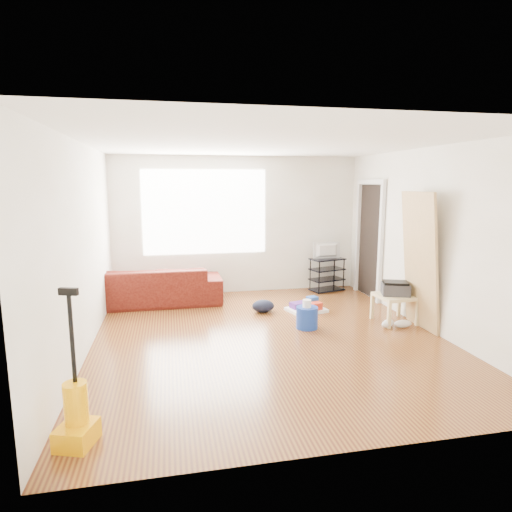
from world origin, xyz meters
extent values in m
cube|color=#502415|center=(0.00, 0.00, 0.00)|extent=(4.50, 5.00, 0.01)
cube|color=white|center=(0.00, 0.00, 2.50)|extent=(4.50, 5.00, 0.01)
cube|color=beige|center=(0.00, 2.50, 1.25)|extent=(4.50, 0.01, 2.50)
cube|color=beige|center=(0.00, -2.50, 1.25)|extent=(4.50, 0.01, 2.50)
cube|color=beige|center=(-2.25, 0.00, 1.25)|extent=(0.01, 5.00, 2.50)
cube|color=beige|center=(2.25, 0.00, 1.25)|extent=(0.01, 5.00, 2.50)
cube|color=white|center=(-0.60, 2.48, 1.50)|extent=(2.20, 0.01, 1.50)
cube|color=silver|center=(2.21, 1.25, 1.00)|extent=(0.06, 0.08, 2.00)
cube|color=silver|center=(2.21, 2.15, 1.00)|extent=(0.06, 0.08, 2.00)
cube|color=silver|center=(2.21, 1.70, 2.04)|extent=(0.06, 0.98, 0.08)
cube|color=black|center=(2.24, 1.70, 1.00)|extent=(0.01, 0.86, 1.98)
imported|color=#350806|center=(-1.49, 1.95, 0.00)|extent=(2.17, 0.85, 0.63)
cube|color=black|center=(1.65, 2.22, 0.03)|extent=(0.69, 0.50, 0.02)
cube|color=black|center=(1.65, 2.22, 0.22)|extent=(0.69, 0.50, 0.02)
cube|color=black|center=(1.65, 2.22, 0.42)|extent=(0.69, 0.50, 0.02)
cube|color=black|center=(1.65, 2.22, 0.61)|extent=(0.69, 0.50, 0.02)
cylinder|color=black|center=(1.42, 2.01, 0.31)|extent=(0.02, 0.02, 0.62)
cylinder|color=black|center=(1.34, 2.29, 0.31)|extent=(0.02, 0.02, 0.62)
cylinder|color=black|center=(1.96, 2.15, 0.31)|extent=(0.02, 0.02, 0.62)
cylinder|color=black|center=(1.88, 2.43, 0.31)|extent=(0.02, 0.02, 0.62)
imported|color=black|center=(1.65, 2.22, 0.77)|extent=(0.53, 0.07, 0.30)
cube|color=beige|center=(1.95, 0.26, 0.39)|extent=(0.53, 0.53, 0.05)
cube|color=beige|center=(1.74, 0.02, 0.18)|extent=(0.05, 0.05, 0.37)
cube|color=beige|center=(1.71, 0.47, 0.18)|extent=(0.05, 0.05, 0.37)
cube|color=beige|center=(2.19, 0.05, 0.18)|extent=(0.05, 0.05, 0.37)
cube|color=beige|center=(2.16, 0.50, 0.18)|extent=(0.05, 0.05, 0.37)
cube|color=#313136|center=(1.95, 0.26, 0.49)|extent=(0.46, 0.40, 0.16)
cube|color=black|center=(1.95, 0.26, 0.59)|extent=(0.41, 0.36, 0.04)
cylinder|color=#1536A0|center=(0.61, 0.26, 0.00)|extent=(0.39, 0.39, 0.31)
cylinder|color=white|center=(0.60, 0.25, 0.21)|extent=(0.12, 0.12, 0.11)
cube|color=white|center=(0.86, 1.03, 0.02)|extent=(0.66, 0.59, 0.04)
cube|color=#B82E1A|center=(0.97, 0.94, 0.10)|extent=(0.23, 0.19, 0.11)
cube|color=#4F217A|center=(0.75, 1.09, 0.09)|extent=(0.29, 0.24, 0.09)
cube|color=#21499F|center=(0.99, 1.15, 0.12)|extent=(0.19, 0.17, 0.16)
ellipsoid|color=black|center=(0.17, 1.13, 0.00)|extent=(0.36, 0.29, 0.19)
ellipsoid|color=silver|center=(1.75, 0.07, 0.05)|extent=(0.29, 0.24, 0.11)
ellipsoid|color=silver|center=(1.95, 0.01, 0.05)|extent=(0.27, 0.12, 0.11)
cube|color=#FFAB00|center=(-2.00, -1.98, 0.08)|extent=(0.34, 0.36, 0.17)
cylinder|color=#FFAB00|center=(-2.00, -1.94, 0.33)|extent=(0.19, 0.19, 0.32)
cylinder|color=black|center=(-2.00, -1.91, 0.84)|extent=(0.03, 0.03, 0.69)
cube|color=black|center=(-2.00, -1.91, 1.21)|extent=(0.15, 0.08, 0.06)
cube|color=#A88751|center=(2.13, -0.03, 0.00)|extent=(0.24, 0.76, 1.90)
camera|label=1|loc=(-1.24, -5.24, 2.02)|focal=30.00mm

